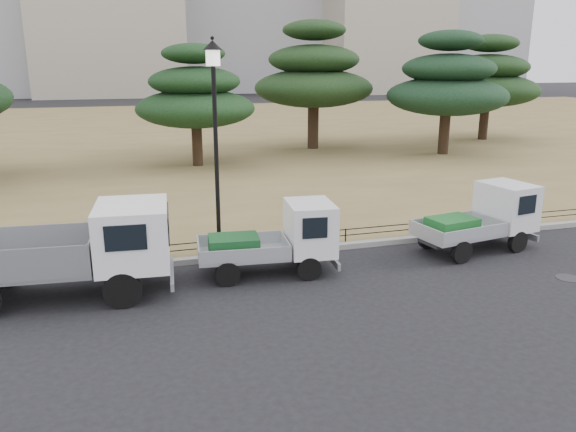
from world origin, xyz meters
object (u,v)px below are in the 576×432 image
object	(u,v)px
truck_large	(74,248)
street_lamp	(215,113)
truck_kei_front	(278,239)
truck_kei_rear	(483,218)

from	to	relation	value
truck_large	street_lamp	distance (m)	4.91
truck_large	street_lamp	bearing A→B (deg)	30.33
truck_large	truck_kei_front	xyz separation A→B (m)	(4.89, 0.14, -0.28)
truck_large	truck_kei_rear	world-z (taller)	truck_large
truck_large	truck_kei_rear	xyz separation A→B (m)	(11.13, 0.32, -0.26)
truck_large	truck_kei_front	size ratio (longest dim) A/B	1.41
truck_kei_rear	street_lamp	bearing A→B (deg)	159.36
truck_kei_rear	street_lamp	size ratio (longest dim) A/B	0.66
truck_kei_front	truck_kei_rear	bearing A→B (deg)	7.06
truck_kei_front	street_lamp	bearing A→B (deg)	133.23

